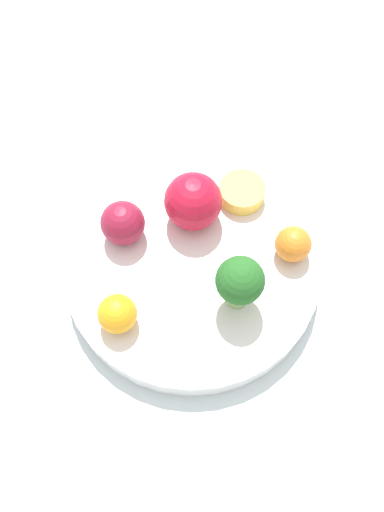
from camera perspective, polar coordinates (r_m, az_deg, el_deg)
ground_plane at (r=0.56m, az=0.00°, el=-2.75°), size 6.00×6.00×0.00m
table_surface at (r=0.55m, az=0.00°, el=-2.32°), size 1.20×1.20×0.02m
bowl at (r=0.53m, az=0.00°, el=-1.21°), size 0.27×0.27×0.03m
broccoli at (r=0.47m, az=5.47°, el=-2.99°), size 0.05×0.05×0.07m
apple_red at (r=0.52m, az=0.13°, el=6.26°), size 0.06×0.06×0.06m
apple_green at (r=0.52m, az=-7.86°, el=3.84°), size 0.05×0.05×0.05m
orange_front at (r=0.52m, az=11.49°, el=1.34°), size 0.04×0.04×0.04m
orange_back at (r=0.48m, az=-8.54°, el=-6.54°), size 0.04×0.04×0.04m
small_cup at (r=0.56m, az=5.71°, el=7.26°), size 0.05×0.05×0.02m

